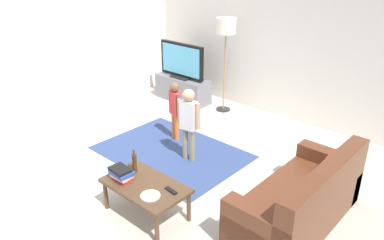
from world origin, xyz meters
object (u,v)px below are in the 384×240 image
object	(u,v)px
book_stack	(121,174)
bottle	(134,163)
floor_lamp	(226,31)
plate	(150,196)
tv_remote	(171,191)
child_near_tv	(175,106)
coffee_table	(146,188)
child_center	(189,118)
couch	(304,203)
tv_stand	(183,89)
tv	(182,61)

from	to	relation	value
book_stack	bottle	world-z (taller)	bottle
floor_lamp	plate	size ratio (longest dim) A/B	8.09
floor_lamp	tv_remote	size ratio (longest dim) A/B	10.47
child_near_tv	coffee_table	size ratio (longest dim) A/B	0.99
child_near_tv	coffee_table	bearing A→B (deg)	-55.33
coffee_table	book_stack	world-z (taller)	book_stack
floor_lamp	tv_remote	xyz separation A→B (m)	(1.64, -3.07, -1.11)
floor_lamp	tv_remote	world-z (taller)	floor_lamp
child_near_tv	child_center	world-z (taller)	child_center
couch	book_stack	xyz separation A→B (m)	(-1.73, -1.18, 0.21)
tv_stand	coffee_table	xyz separation A→B (m)	(2.27, -3.02, 0.13)
child_center	bottle	size ratio (longest dim) A/B	3.74
tv_stand	couch	size ratio (longest dim) A/B	0.67
tv_stand	child_near_tv	distance (m)	1.81
child_near_tv	child_center	bearing A→B (deg)	-29.37
couch	child_center	bearing A→B (deg)	173.28
child_near_tv	tv_stand	bearing A→B (deg)	129.55
tv_stand	floor_lamp	world-z (taller)	floor_lamp
tv_stand	tv_remote	bearing A→B (deg)	-48.40
couch	floor_lamp	xyz separation A→B (m)	(-2.77, 2.11, 1.25)
book_stack	tv_remote	xyz separation A→B (m)	(0.60, 0.22, -0.07)
tv_stand	tv	bearing A→B (deg)	-90.00
child_center	tv_remote	bearing A→B (deg)	-55.13
child_near_tv	tv	bearing A→B (deg)	129.98
floor_lamp	bottle	size ratio (longest dim) A/B	5.96
tv	tv_remote	xyz separation A→B (m)	(2.59, -2.90, -0.42)
bottle	book_stack	bearing A→B (deg)	-85.26
coffee_table	bottle	distance (m)	0.36
plate	child_near_tv	bearing A→B (deg)	127.57
tv	plate	distance (m)	4.01
child_center	plate	xyz separation A→B (m)	(0.73, -1.41, -0.24)
child_center	bottle	bearing A→B (deg)	-79.91
tv	couch	size ratio (longest dim) A/B	0.61
book_stack	tv_remote	bearing A→B (deg)	19.76
child_center	coffee_table	distance (m)	1.42
tv_stand	child_center	bearing A→B (deg)	-44.42
floor_lamp	book_stack	xyz separation A→B (m)	(1.03, -3.29, -1.05)
child_center	coffee_table	bearing A→B (deg)	-68.40
tv	child_center	xyz separation A→B (m)	(1.76, -1.70, -0.18)
bottle	tv_remote	size ratio (longest dim) A/B	1.76
book_stack	tv_remote	size ratio (longest dim) A/B	1.64
couch	coffee_table	world-z (taller)	couch
tv	floor_lamp	bearing A→B (deg)	10.26
tv_remote	tv	bearing A→B (deg)	137.64
tv_stand	book_stack	world-z (taller)	book_stack
child_near_tv	book_stack	bearing A→B (deg)	-64.07
book_stack	plate	size ratio (longest dim) A/B	1.26
child_center	couch	bearing A→B (deg)	-6.72
tv	couch	world-z (taller)	tv
coffee_table	plate	size ratio (longest dim) A/B	4.55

